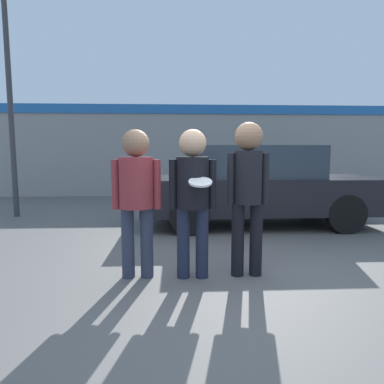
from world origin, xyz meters
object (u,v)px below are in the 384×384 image
person_left (136,189)px  person_middle_with_frisbee (193,190)px  person_right (248,185)px  shrub (272,177)px  street_lamp (15,29)px  parked_car_near (257,186)px

person_left → person_middle_with_frisbee: 0.65m
person_right → shrub: 7.21m
person_left → street_lamp: size_ratio=0.25×
person_left → street_lamp: 5.91m
parked_car_near → shrub: size_ratio=3.31×
person_middle_with_frisbee → person_right: 0.65m
person_left → shrub: person_left is taller
street_lamp → shrub: size_ratio=4.94×
parked_car_near → shrub: bearing=70.0°
person_right → parked_car_near: bearing=74.1°
street_lamp → shrub: 7.92m
person_right → shrub: (2.26, 6.83, -0.40)m
parked_car_near → street_lamp: 6.22m
person_middle_with_frisbee → shrub: (2.91, 6.87, -0.35)m
person_right → parked_car_near: (0.81, 2.83, -0.29)m
person_right → street_lamp: bearing=136.8°
parked_car_near → street_lamp: size_ratio=0.67×
street_lamp → person_left: bearing=-53.4°
person_middle_with_frisbee → parked_car_near: 3.23m
person_right → street_lamp: 6.64m
person_left → parked_car_near: person_left is taller
shrub → person_left: bearing=-117.5°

